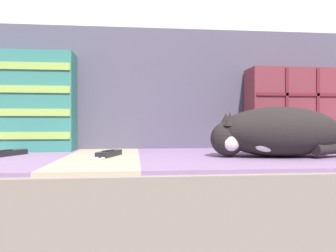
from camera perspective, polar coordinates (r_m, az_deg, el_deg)
The scene contains 7 objects.
couch at distance 1.17m, azimuth -5.08°, elevation -14.29°, with size 2.05×0.85×0.37m.
sofa_backrest at distance 1.49m, azimuth -5.27°, elevation 6.30°, with size 2.01×0.14×0.52m.
throw_pillow_quilted at distance 1.50m, azimuth 21.17°, elevation 2.78°, with size 0.40×0.14×0.34m.
throw_pillow_striped at distance 1.41m, azimuth -24.64°, elevation 3.86°, with size 0.43×0.14×0.39m.
sleeping_cat at distance 1.12m, azimuth 18.00°, elevation -1.14°, with size 0.47×0.24×0.16m.
game_remote_near at distance 1.09m, azimuth -10.38°, elevation -4.82°, with size 0.10×0.19×0.02m.
game_remote_far at distance 1.21m, azimuth -26.51°, elevation -4.31°, with size 0.12×0.20×0.02m.
Camera 1 is at (-0.01, -1.00, 0.48)m, focal length 35.00 mm.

